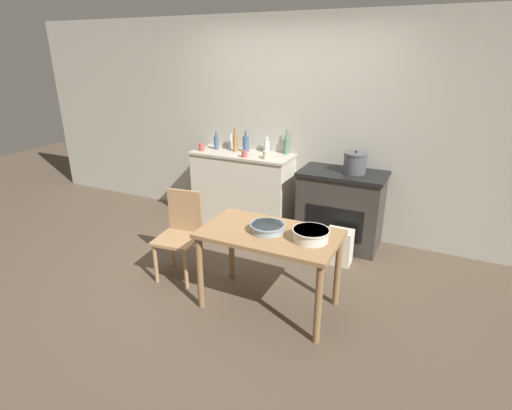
{
  "coord_description": "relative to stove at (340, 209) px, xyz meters",
  "views": [
    {
      "loc": [
        1.71,
        -2.98,
        2.14
      ],
      "look_at": [
        0.0,
        0.55,
        0.62
      ],
      "focal_mm": 28.0,
      "sensor_mm": 36.0,
      "label": 1
    }
  ],
  "objects": [
    {
      "name": "counter_cabinet",
      "position": [
        -1.28,
        0.03,
        0.03
      ],
      "size": [
        1.28,
        0.52,
        0.95
      ],
      "color": "beige",
      "rests_on": "ground_plane"
    },
    {
      "name": "stove",
      "position": [
        0.0,
        0.0,
        0.0
      ],
      "size": [
        0.95,
        0.57,
        0.88
      ],
      "color": "#38332D",
      "rests_on": "ground_plane"
    },
    {
      "name": "ground_plane",
      "position": [
        -0.73,
        -1.28,
        -0.44
      ],
      "size": [
        14.0,
        14.0,
        0.0
      ],
      "primitive_type": "plane",
      "color": "brown"
    },
    {
      "name": "bottle_mid_left",
      "position": [
        -1.68,
        0.07,
        0.6
      ],
      "size": [
        0.06,
        0.06,
        0.23
      ],
      "color": "#3D5675",
      "rests_on": "counter_cabinet"
    },
    {
      "name": "cup_right",
      "position": [
        -1.8,
        -0.08,
        0.56
      ],
      "size": [
        0.07,
        0.07,
        0.09
      ],
      "primitive_type": "cylinder",
      "color": "#B74C42",
      "rests_on": "counter_cabinet"
    },
    {
      "name": "mixing_bowl_large",
      "position": [
        -0.26,
        -1.48,
        0.32
      ],
      "size": [
        0.3,
        0.3,
        0.07
      ],
      "color": "#93A8B2",
      "rests_on": "work_table"
    },
    {
      "name": "cup_mid_right",
      "position": [
        -0.9,
        -0.09,
        0.55
      ],
      "size": [
        0.08,
        0.08,
        0.09
      ],
      "primitive_type": "cylinder",
      "color": "beige",
      "rests_on": "counter_cabinet"
    },
    {
      "name": "cup_far_right",
      "position": [
        -1.17,
        -0.14,
        0.55
      ],
      "size": [
        0.07,
        0.07,
        0.08
      ],
      "primitive_type": "cylinder",
      "color": "#B74C42",
      "rests_on": "counter_cabinet"
    },
    {
      "name": "chair",
      "position": [
        -1.26,
        -1.35,
        0.02
      ],
      "size": [
        0.45,
        0.45,
        0.86
      ],
      "rotation": [
        0.0,
        0.0,
        0.12
      ],
      "color": "#A87F56",
      "rests_on": "ground_plane"
    },
    {
      "name": "bottle_center_left",
      "position": [
        -1.02,
        0.19,
        0.59
      ],
      "size": [
        0.07,
        0.07,
        0.2
      ],
      "color": "silver",
      "rests_on": "counter_cabinet"
    },
    {
      "name": "stock_pot",
      "position": [
        0.12,
        0.01,
        0.56
      ],
      "size": [
        0.26,
        0.26,
        0.25
      ],
      "color": "#4C4C51",
      "rests_on": "stove"
    },
    {
      "name": "bottle_center_right",
      "position": [
        -1.27,
        0.11,
        0.61
      ],
      "size": [
        0.08,
        0.08,
        0.26
      ],
      "color": "#3D5675",
      "rests_on": "counter_cabinet"
    },
    {
      "name": "bottle_center",
      "position": [
        -0.77,
        0.22,
        0.62
      ],
      "size": [
        0.06,
        0.06,
        0.29
      ],
      "color": "#517F5B",
      "rests_on": "counter_cabinet"
    },
    {
      "name": "bottle_far_left",
      "position": [
        -1.4,
        0.07,
        0.62
      ],
      "size": [
        0.07,
        0.07,
        0.29
      ],
      "color": "olive",
      "rests_on": "counter_cabinet"
    },
    {
      "name": "bottle_left",
      "position": [
        -1.53,
        0.19,
        0.58
      ],
      "size": [
        0.07,
        0.07,
        0.19
      ],
      "color": "silver",
      "rests_on": "counter_cabinet"
    },
    {
      "name": "wall_back",
      "position": [
        -0.73,
        0.3,
        0.83
      ],
      "size": [
        8.0,
        0.07,
        2.55
      ],
      "color": "#B2AD9E",
      "rests_on": "ground_plane"
    },
    {
      "name": "flour_sack",
      "position": [
        0.12,
        -0.45,
        -0.25
      ],
      "size": [
        0.27,
        0.19,
        0.38
      ],
      "primitive_type": "cube",
      "color": "beige",
      "rests_on": "ground_plane"
    },
    {
      "name": "work_table",
      "position": [
        -0.23,
        -1.49,
        0.17
      ],
      "size": [
        1.16,
        0.66,
        0.72
      ],
      "color": "#997047",
      "rests_on": "ground_plane"
    },
    {
      "name": "mixing_bowl_small",
      "position": [
        0.12,
        -1.49,
        0.33
      ],
      "size": [
        0.3,
        0.3,
        0.09
      ],
      "color": "silver",
      "rests_on": "work_table"
    }
  ]
}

